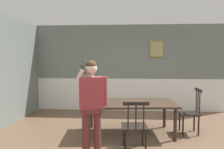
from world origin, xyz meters
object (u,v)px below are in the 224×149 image
at_px(chair_near_window, 191,112).
at_px(chair_by_doorway, 135,126).
at_px(person_figure, 92,99).
at_px(dining_table, 130,105).

bearing_deg(chair_near_window, chair_by_doorway, 129.19).
height_order(chair_near_window, chair_by_doorway, chair_near_window).
xyz_separation_m(chair_near_window, person_figure, (-2.09, -1.16, 0.48)).
bearing_deg(dining_table, chair_by_doorway, -84.80).
height_order(dining_table, chair_near_window, chair_near_window).
distance_m(dining_table, person_figure, 1.29).
xyz_separation_m(dining_table, chair_by_doorway, (0.08, -0.93, -0.19)).
height_order(dining_table, person_figure, person_figure).
xyz_separation_m(chair_near_window, chair_by_doorway, (-1.31, -1.06, -0.03)).
height_order(dining_table, chair_by_doorway, chair_by_doorway).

